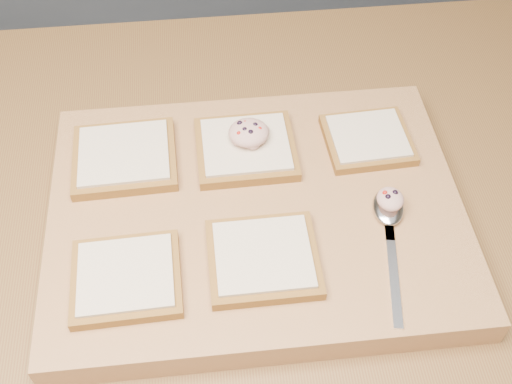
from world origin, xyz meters
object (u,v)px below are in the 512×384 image
cutting_board (256,215)px  bread_far_center (246,148)px  tuna_salad_dollop (249,132)px  spoon (389,216)px

cutting_board → bread_far_center: size_ratio=3.91×
bread_far_center → tuna_salad_dollop: (0.00, 0.01, 0.02)m
cutting_board → spoon: (0.16, -0.04, 0.03)m
cutting_board → bread_far_center: bearing=92.5°
cutting_board → tuna_salad_dollop: bearing=89.7°
tuna_salad_dollop → spoon: bearing=-40.7°
cutting_board → tuna_salad_dollop: (0.00, 0.10, 0.05)m
tuna_salad_dollop → cutting_board: bearing=-90.3°
tuna_salad_dollop → spoon: (0.16, -0.13, -0.02)m
bread_far_center → tuna_salad_dollop: bearing=57.1°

